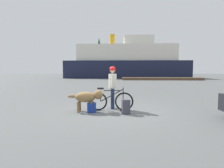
{
  "coord_description": "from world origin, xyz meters",
  "views": [
    {
      "loc": [
        0.25,
        -6.76,
        1.54
      ],
      "look_at": [
        -0.11,
        0.89,
        0.97
      ],
      "focal_mm": 29.15,
      "sensor_mm": 36.0,
      "label": 1
    }
  ],
  "objects_px": {
    "bicycle": "(111,101)",
    "handbag_pannier": "(92,108)",
    "dog": "(88,97)",
    "person_cyclist": "(113,83)",
    "backpack": "(126,107)",
    "ferry_boat": "(127,62)",
    "sailboat_moored": "(148,75)"
  },
  "relations": [
    {
      "from": "dog",
      "to": "ferry_boat",
      "type": "relative_size",
      "value": 0.05
    },
    {
      "from": "ferry_boat",
      "to": "sailboat_moored",
      "type": "xyz_separation_m",
      "value": [
        4.98,
        4.03,
        -2.7
      ]
    },
    {
      "from": "person_cyclist",
      "to": "dog",
      "type": "bearing_deg",
      "value": -143.79
    },
    {
      "from": "backpack",
      "to": "person_cyclist",
      "type": "bearing_deg",
      "value": 119.45
    },
    {
      "from": "handbag_pannier",
      "to": "ferry_boat",
      "type": "distance_m",
      "value": 32.03
    },
    {
      "from": "dog",
      "to": "sailboat_moored",
      "type": "distance_m",
      "value": 36.52
    },
    {
      "from": "handbag_pannier",
      "to": "sailboat_moored",
      "type": "relative_size",
      "value": 0.04
    },
    {
      "from": "handbag_pannier",
      "to": "sailboat_moored",
      "type": "distance_m",
      "value": 36.58
    },
    {
      "from": "bicycle",
      "to": "dog",
      "type": "relative_size",
      "value": 1.31
    },
    {
      "from": "ferry_boat",
      "to": "person_cyclist",
      "type": "bearing_deg",
      "value": -92.94
    },
    {
      "from": "backpack",
      "to": "sailboat_moored",
      "type": "distance_m",
      "value": 36.51
    },
    {
      "from": "bicycle",
      "to": "dog",
      "type": "distance_m",
      "value": 0.9
    },
    {
      "from": "backpack",
      "to": "dog",
      "type": "bearing_deg",
      "value": 170.05
    },
    {
      "from": "ferry_boat",
      "to": "sailboat_moored",
      "type": "bearing_deg",
      "value": 38.97
    },
    {
      "from": "dog",
      "to": "sailboat_moored",
      "type": "bearing_deg",
      "value": 78.19
    },
    {
      "from": "handbag_pannier",
      "to": "person_cyclist",
      "type": "bearing_deg",
      "value": 45.33
    },
    {
      "from": "backpack",
      "to": "ferry_boat",
      "type": "bearing_deg",
      "value": 88.06
    },
    {
      "from": "bicycle",
      "to": "handbag_pannier",
      "type": "bearing_deg",
      "value": -153.4
    },
    {
      "from": "dog",
      "to": "backpack",
      "type": "bearing_deg",
      "value": -9.95
    },
    {
      "from": "handbag_pannier",
      "to": "ferry_boat",
      "type": "height_order",
      "value": "ferry_boat"
    },
    {
      "from": "person_cyclist",
      "to": "backpack",
      "type": "height_order",
      "value": "person_cyclist"
    },
    {
      "from": "ferry_boat",
      "to": "backpack",
      "type": "bearing_deg",
      "value": -91.94
    },
    {
      "from": "sailboat_moored",
      "to": "backpack",
      "type": "bearing_deg",
      "value": -99.57
    },
    {
      "from": "person_cyclist",
      "to": "sailboat_moored",
      "type": "distance_m",
      "value": 35.71
    },
    {
      "from": "bicycle",
      "to": "ferry_boat",
      "type": "distance_m",
      "value": 31.63
    },
    {
      "from": "backpack",
      "to": "sailboat_moored",
      "type": "relative_size",
      "value": 0.06
    },
    {
      "from": "bicycle",
      "to": "person_cyclist",
      "type": "bearing_deg",
      "value": 82.2
    },
    {
      "from": "bicycle",
      "to": "backpack",
      "type": "bearing_deg",
      "value": -41.49
    },
    {
      "from": "person_cyclist",
      "to": "ferry_boat",
      "type": "height_order",
      "value": "ferry_boat"
    },
    {
      "from": "person_cyclist",
      "to": "bicycle",
      "type": "bearing_deg",
      "value": -97.8
    },
    {
      "from": "bicycle",
      "to": "backpack",
      "type": "height_order",
      "value": "bicycle"
    },
    {
      "from": "person_cyclist",
      "to": "backpack",
      "type": "distance_m",
      "value": 1.29
    }
  ]
}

